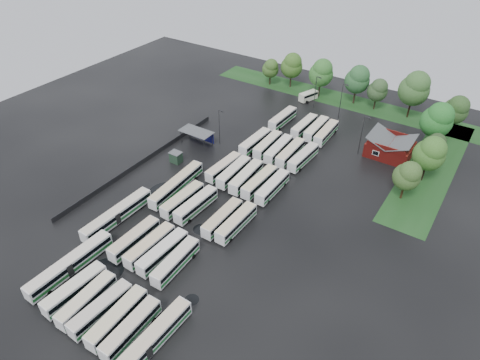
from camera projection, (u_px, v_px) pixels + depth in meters
The scene contains 60 objects.
ground at pixel (198, 217), 83.92m from camera, with size 160.00×160.00×0.00m, color black.
brick_building at pixel (390, 148), 100.85m from camera, with size 10.07×8.60×5.39m.
wash_shed at pixel (197, 133), 104.62m from camera, with size 8.20×4.20×3.58m.
utility_hut at pixel (176, 157), 98.83m from camera, with size 2.70×2.20×2.62m.
grass_strip_north at pixel (338, 99), 126.56m from camera, with size 80.00×10.00×0.01m, color #1A4518.
grass_strip_east at pixel (431, 168), 97.51m from camera, with size 10.00×50.00×0.01m, color #1A4518.
west_fence at pixel (143, 161), 98.84m from camera, with size 0.10×50.00×1.20m, color #2D2D30.
bus_r0c0 at pixel (75, 289), 67.44m from camera, with size 2.87×11.07×3.05m.
bus_r0c1 at pixel (87, 300), 65.85m from camera, with size 2.76×10.77×2.97m.
bus_r0c2 at pixel (101, 309), 64.47m from camera, with size 2.79×10.87×3.00m.
bus_r0c3 at pixel (117, 318), 63.17m from camera, with size 2.85×11.12×3.07m.
bus_r0c4 at pixel (131, 329), 61.76m from camera, with size 2.56×10.75×2.98m.
bus_r1c0 at pixel (134, 239), 76.59m from camera, with size 2.42×10.94×3.04m.
bus_r1c1 at pixel (150, 246), 75.26m from camera, with size 2.51×10.90×3.02m.
bus_r1c2 at pixel (163, 252), 73.98m from camera, with size 2.64×10.94×3.03m.
bus_r1c3 at pixel (176, 262), 72.21m from camera, with size 2.74×10.83×2.99m.
bus_r2c0 at pixel (183, 200), 85.65m from camera, with size 2.60×10.93×3.02m.
bus_r2c1 at pixel (196, 205), 84.36m from camera, with size 2.71×10.94×3.02m.
bus_r2c3 at pixel (222, 218), 81.19m from camera, with size 2.33×10.68×2.97m.
bus_r2c4 at pixel (236, 223), 80.12m from camera, with size 2.42×10.78×2.99m.
bus_r3c0 at pixel (224, 167), 95.01m from camera, with size 2.68×10.58×2.92m.
bus_r3c1 at pixel (234, 172), 93.42m from camera, with size 2.59×10.81×2.99m.
bus_r3c2 at pixel (246, 177), 91.95m from camera, with size 2.91×11.22×3.09m.
bus_r3c3 at pixel (259, 182), 90.49m from camera, with size 2.58×10.96×3.04m.
bus_r3c4 at pixel (272, 187), 89.10m from camera, with size 2.33×10.80×3.00m.
bus_r4c0 at pixel (255, 142), 103.68m from camera, with size 2.56×11.03×3.06m.
bus_r4c1 at pixel (268, 145), 102.72m from camera, with size 2.64×10.77×2.98m.
bus_r4c2 at pixel (279, 149), 101.03m from camera, with size 2.72×10.95×3.02m.
bus_r4c3 at pixel (290, 153), 99.73m from camera, with size 2.53×10.98×3.04m.
bus_r4c4 at pixel (303, 157), 98.22m from camera, with size 2.76×10.87×3.00m.
bus_r5c0 at pixel (283, 118), 113.27m from camera, with size 2.61×11.07×3.07m.
bus_r5c2 at pixel (304, 126), 110.15m from camera, with size 2.46×10.64×2.95m.
bus_r5c3 at pixel (316, 129), 108.90m from camera, with size 2.47×10.80×3.00m.
bus_r5c4 at pixel (326, 133), 107.25m from camera, with size 2.56×10.82×3.00m.
artic_bus_west_a at pixel (70, 265), 71.64m from camera, with size 2.65×16.32×3.02m.
artic_bus_west_b at pixel (176, 184), 89.81m from camera, with size 3.07×16.03×2.96m.
artic_bus_west_c at pixel (117, 214), 82.02m from camera, with size 2.56×16.15×2.99m.
artic_bus_east at pixel (148, 344), 59.68m from camera, with size 2.54×16.41×3.04m.
minibus at pixel (308, 96), 125.11m from camera, with size 3.98×6.23×2.55m.
tree_north_0 at pixel (271, 68), 131.77m from camera, with size 5.12×5.12×8.47m.
tree_north_1 at pixel (292, 65), 129.31m from camera, with size 6.63×6.63×10.99m.
tree_north_2 at pixel (322, 72), 123.62m from camera, with size 7.05×7.05×11.68m.
tree_north_3 at pixel (358, 79), 119.87m from camera, with size 7.01×7.01×11.61m.
tree_north_4 at pixel (378, 90), 117.70m from camera, with size 5.58×5.58×9.25m.
tree_north_5 at pixel (415, 88), 112.23m from camera, with size 8.09×8.09×13.39m.
tree_north_6 at pixel (456, 109), 106.27m from camera, with size 6.40×6.40×10.61m.
tree_east_0 at pixel (408, 175), 85.10m from camera, with size 5.55×5.55×9.19m.
tree_east_1 at pixel (430, 153), 89.44m from camera, with size 6.72×6.72×11.13m.
tree_east_2 at pixel (435, 144), 96.07m from camera, with size 4.86×4.86×8.04m.
tree_east_3 at pixel (438, 119), 99.73m from camera, with size 7.43×7.43×12.31m.
tree_east_4 at pixel (442, 116), 106.93m from camera, with size 4.82×4.79×7.93m.
lamp_post_ne at pixel (362, 133), 98.98m from camera, with size 1.54×0.30×10.01m.
lamp_post_nw at pixel (220, 124), 103.16m from camera, with size 1.41×0.28×9.18m.
lamp_post_back_w at pixel (316, 90), 118.63m from camera, with size 1.46×0.28×9.47m.
lamp_post_back_e at pixel (342, 99), 113.41m from camera, with size 1.56×0.30×10.11m.
puddle_0 at pixel (107, 270), 72.81m from camera, with size 5.93×5.93×0.01m, color black.
puddle_1 at pixel (138, 321), 64.70m from camera, with size 4.53×4.53×0.01m, color black.
puddle_2 at pixel (166, 193), 90.18m from camera, with size 7.61×7.61×0.01m, color black.
puddle_3 at pixel (201, 229), 81.08m from camera, with size 3.08×3.08×0.01m, color black.
puddle_4 at pixel (192, 300), 67.87m from camera, with size 2.34×2.34×0.01m, color black.
Camera 1 is at (41.96, -48.21, 55.50)m, focal length 32.00 mm.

